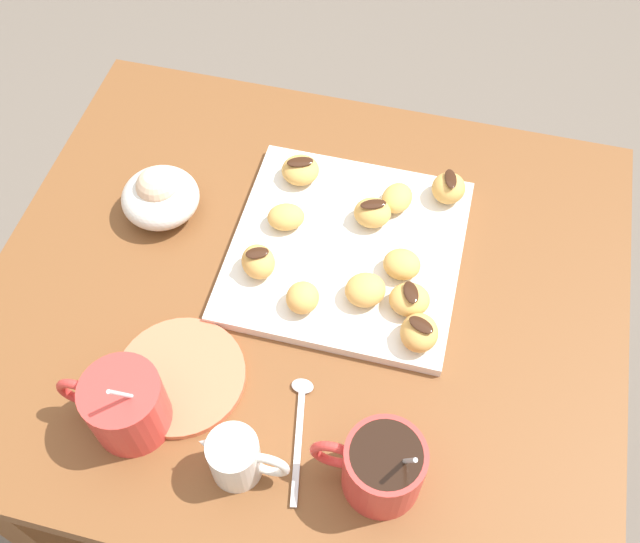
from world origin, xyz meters
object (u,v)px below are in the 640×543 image
dining_table (306,343)px  beignet_6 (258,262)px  beignet_0 (303,298)px  ice_cream_bowl (160,195)px  beignet_10 (402,264)px  coffee_mug_red_right (124,404)px  beignet_2 (409,302)px  beignet_4 (300,170)px  beignet_7 (419,333)px  coffee_mug_red_left (382,466)px  beignet_3 (397,198)px  beignet_1 (365,292)px  saucer_coral_left (181,376)px  pastry_plate_square (346,250)px  beignet_8 (372,213)px  beignet_9 (449,188)px  cream_pitcher_white (236,457)px  beignet_5 (286,217)px

dining_table → beignet_6: bearing=-6.8°
beignet_0 → ice_cream_bowl: bearing=-25.5°
ice_cream_bowl → beignet_10: ice_cream_bowl is taller
coffee_mug_red_right → beignet_2: 0.37m
beignet_4 → beignet_7: size_ratio=1.03×
beignet_10 → coffee_mug_red_left: bearing=95.7°
beignet_3 → beignet_10: (-0.03, 0.11, 0.00)m
beignet_1 → beignet_4: (0.14, -0.18, -0.00)m
coffee_mug_red_right → beignet_10: (-0.28, -0.28, -0.02)m
saucer_coral_left → beignet_3: (-0.21, -0.33, 0.03)m
pastry_plate_square → beignet_8: 0.06m
pastry_plate_square → beignet_0: size_ratio=6.84×
saucer_coral_left → dining_table: bearing=-125.7°
beignet_2 → beignet_9: (-0.02, -0.20, 0.00)m
beignet_0 → coffee_mug_red_right: bearing=51.0°
beignet_1 → beignet_7: (-0.08, 0.04, 0.00)m
beignet_4 → beignet_8: (-0.12, 0.05, 0.00)m
beignet_7 → beignet_6: bearing=-13.5°
beignet_7 → beignet_9: (-0.00, -0.24, 0.00)m
saucer_coral_left → beignet_8: beignet_8 is taller
beignet_2 → beignet_7: 0.05m
pastry_plate_square → beignet_0: 0.11m
beignet_1 → beignet_2: (-0.06, 0.00, -0.00)m
beignet_8 → beignet_10: size_ratio=1.03×
cream_pitcher_white → beignet_10: size_ratio=2.07×
coffee_mug_red_left → beignet_0: coffee_mug_red_left is taller
dining_table → beignet_4: (0.05, -0.18, 0.19)m
saucer_coral_left → beignet_7: (-0.28, -0.12, 0.03)m
coffee_mug_red_left → beignet_3: 0.40m
beignet_4 → beignet_8: beignet_8 is taller
beignet_6 → beignet_4: bearing=-94.1°
beignet_2 → beignet_8: (0.08, -0.13, 0.00)m
beignet_6 → saucer_coral_left: bearing=72.9°
pastry_plate_square → beignet_8: bearing=-114.7°
coffee_mug_red_left → beignet_9: size_ratio=2.71×
ice_cream_bowl → beignet_8: bearing=-171.6°
coffee_mug_red_right → beignet_0: size_ratio=3.00×
beignet_1 → beignet_3: (-0.01, -0.17, -0.00)m
beignet_2 → beignet_4: 0.27m
saucer_coral_left → beignet_0: bearing=-133.2°
beignet_6 → beignet_2: bearing=176.6°
beignet_1 → pastry_plate_square: bearing=-61.7°
pastry_plate_square → cream_pitcher_white: bearing=80.9°
saucer_coral_left → beignet_9: 0.46m
beignet_1 → beignet_7: size_ratio=1.01×
beignet_10 → dining_table: bearing=23.1°
coffee_mug_red_left → beignet_1: (0.07, -0.23, -0.02)m
beignet_5 → beignet_6: (0.01, 0.08, 0.00)m
saucer_coral_left → beignet_10: size_ratio=3.24×
beignet_5 → ice_cream_bowl: bearing=2.8°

